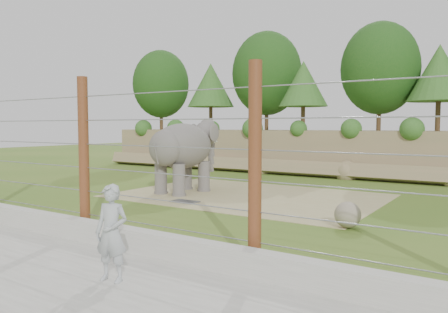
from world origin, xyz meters
The scene contains 9 objects.
ground centered at (0.00, 0.00, 0.00)m, with size 90.00×90.00×0.00m, color #416A1E.
back_embankment centered at (0.59, 12.68, 3.97)m, with size 30.00×5.52×8.77m.
dirt_patch centered at (0.50, 3.00, 0.01)m, with size 10.00×7.00×0.02m, color tan.
drain_grate centered at (-0.67, 0.44, 0.04)m, with size 1.00×0.60×0.03m, color #262628.
elephant centered at (-2.18, 2.21, 1.50)m, with size 1.59×3.70×3.00m, color #554F4B, non-canonical shape.
stone_ball centered at (5.50, -0.30, 0.37)m, with size 0.71×0.71×0.71m, color gray.
retaining_wall centered at (0.00, -5.00, 0.25)m, with size 26.00×0.35×0.50m, color #A8A69C.
barrier_fence centered at (0.00, -4.50, 2.00)m, with size 20.26×0.26×4.00m.
zookeeper centered at (3.26, -6.56, 0.87)m, with size 0.63×0.41×1.73m, color silver.
Camera 1 is at (9.10, -11.79, 2.76)m, focal length 35.00 mm.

